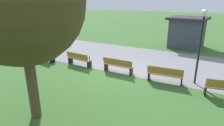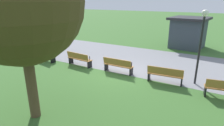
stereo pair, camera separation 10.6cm
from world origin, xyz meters
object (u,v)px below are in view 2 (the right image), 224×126
Objects in this scene: lamp_post at (202,33)px; bench_2 at (45,54)px; bench_4 at (118,65)px; bench_1 at (13,51)px; bench_3 at (79,59)px; kiosk at (188,32)px; tree_2 at (19,2)px; bench_5 at (165,75)px.

bench_2 is at bearing -173.62° from lamp_post.
bench_1 is at bearing -172.91° from bench_4.
kiosk is at bearing 64.05° from bench_3.
tree_2 is at bearing -95.38° from kiosk.
bench_4 is 6.40m from tree_2.
kiosk reaches higher than bench_4.
bench_4 is (2.75, 0.11, 0.00)m from bench_3.
bench_1 is at bearing -165.79° from bench_3.
lamp_post is (6.85, 0.73, 2.09)m from bench_3.
bench_1 is at bearing 179.98° from bench_5.
bench_1 is at bearing -172.41° from lamp_post.
kiosk is (5.15, 8.67, 0.88)m from bench_3.
tree_2 is at bearing -15.33° from bench_1.
lamp_post reaches higher than bench_2.
bench_4 is at bearing 21.34° from bench_1.
bench_4 is (8.17, 1.02, 0.00)m from bench_1.
tree_2 reaches higher than bench_5.
tree_2 reaches higher than bench_4.
bench_1 is 2.75m from bench_2.
kiosk reaches higher than bench_3.
bench_4 is at bearing -98.84° from kiosk.
tree_2 is at bearing -96.47° from bench_4.
lamp_post is (4.70, 5.93, -1.43)m from tree_2.
tree_2 reaches higher than bench_1.
bench_3 is 6.63m from tree_2.
bench_1 is 14.28m from kiosk.
tree_2 is 7.70m from lamp_post.
lamp_post is at bearing 15.88° from bench_2.
lamp_post reaches higher than bench_5.
kiosk reaches higher than bench_2.
tree_2 is 1.65× the size of lamp_post.
tree_2 is 14.42m from kiosk.
bench_1 is 0.30× the size of tree_2.
lamp_post reaches higher than bench_4.
tree_2 reaches higher than kiosk.
bench_3 is at bearing 112.44° from tree_2.
tree_2 reaches higher than bench_3.
bench_1 is 12.55m from lamp_post.
kiosk is at bearing 87.55° from bench_5.
bench_5 is at bearing -2.36° from bench_4.
bench_3 is 0.49× the size of lamp_post.
lamp_post is at bearing 23.61° from bench_5.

